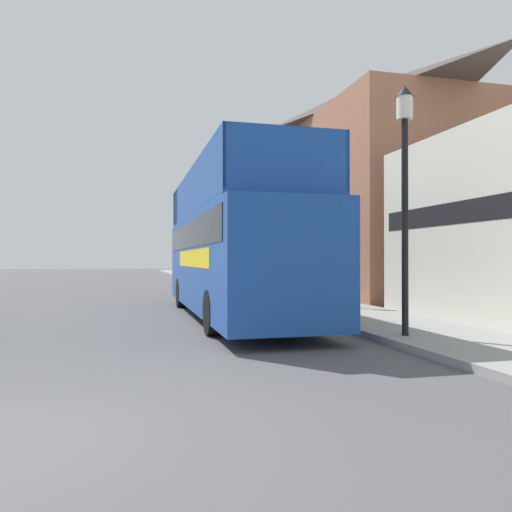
{
  "coord_description": "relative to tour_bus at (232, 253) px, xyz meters",
  "views": [
    {
      "loc": [
        0.97,
        -4.86,
        1.64
      ],
      "look_at": [
        4.18,
        7.38,
        1.74
      ],
      "focal_mm": 35.0,
      "sensor_mm": 36.0,
      "label": 1
    }
  ],
  "objects": [
    {
      "name": "brick_terrace_rear",
      "position": [
        7.91,
        9.6,
        3.29
      ],
      "size": [
        6.0,
        17.17,
        10.25
      ],
      "color": "#9E664C",
      "rests_on": "ground_plane"
    },
    {
      "name": "lamp_post_second",
      "position": [
        2.41,
        2.19,
        1.6
      ],
      "size": [
        0.35,
        0.35,
        4.79
      ],
      "color": "black",
      "rests_on": "sidewalk"
    },
    {
      "name": "lamp_post_third",
      "position": [
        2.33,
        9.61,
        1.44
      ],
      "size": [
        0.35,
        0.35,
        4.54
      ],
      "color": "black",
      "rests_on": "sidewalk"
    },
    {
      "name": "parked_car_ahead_of_bus",
      "position": [
        0.79,
        8.71,
        -1.21
      ],
      "size": [
        1.91,
        4.33,
        1.33
      ],
      "rotation": [
        0.0,
        0.0,
        0.04
      ],
      "color": "maroon",
      "rests_on": "ground_plane"
    },
    {
      "name": "sidewalk",
      "position": [
        3.4,
        8.83,
        -1.77
      ],
      "size": [
        3.02,
        108.0,
        0.14
      ],
      "color": "gray",
      "rests_on": "ground_plane"
    },
    {
      "name": "lamp_post_nearest",
      "position": [
        2.41,
        -5.23,
        1.71
      ],
      "size": [
        0.35,
        0.35,
        4.96
      ],
      "color": "black",
      "rests_on": "sidewalk"
    },
    {
      "name": "ground_plane",
      "position": [
        -3.93,
        11.83,
        -1.84
      ],
      "size": [
        144.0,
        144.0,
        0.0
      ],
      "primitive_type": "plane",
      "color": "#4C4C4F"
    },
    {
      "name": "tour_bus",
      "position": [
        0.0,
        0.0,
        0.0
      ],
      "size": [
        2.57,
        11.09,
        4.14
      ],
      "rotation": [
        0.0,
        0.0,
        -0.01
      ],
      "color": "#19479E",
      "rests_on": "ground_plane"
    }
  ]
}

